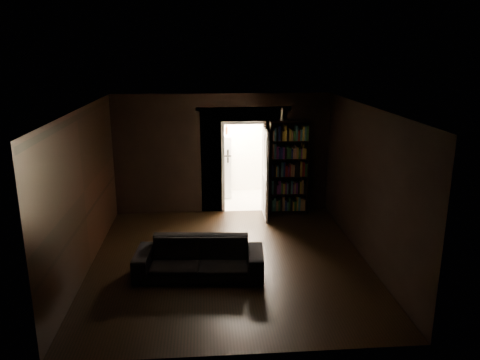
% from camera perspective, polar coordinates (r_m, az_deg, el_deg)
% --- Properties ---
extents(ground, '(5.50, 5.50, 0.00)m').
position_cam_1_polar(ground, '(8.74, -1.30, -9.82)').
color(ground, black).
rests_on(ground, ground).
extents(room_walls, '(5.02, 5.61, 2.84)m').
position_cam_1_polar(room_walls, '(9.19, -1.81, 2.60)').
color(room_walls, black).
rests_on(room_walls, ground).
extents(kitchen_alcove, '(2.20, 1.80, 2.60)m').
position_cam_1_polar(kitchen_alcove, '(12.06, -0.02, 3.45)').
color(kitchen_alcove, beige).
rests_on(kitchen_alcove, ground).
extents(sofa, '(2.25, 1.12, 0.84)m').
position_cam_1_polar(sofa, '(8.08, -4.98, -8.82)').
color(sofa, black).
rests_on(sofa, ground).
extents(bookshelf, '(0.91, 0.36, 2.20)m').
position_cam_1_polar(bookshelf, '(10.94, 5.90, 1.50)').
color(bookshelf, black).
rests_on(bookshelf, ground).
extents(refrigerator, '(0.82, 0.77, 1.65)m').
position_cam_1_polar(refrigerator, '(12.27, -2.87, 1.80)').
color(refrigerator, white).
rests_on(refrigerator, ground).
extents(door, '(0.07, 0.85, 2.05)m').
position_cam_1_polar(door, '(10.63, 3.11, 0.74)').
color(door, white).
rests_on(door, ground).
extents(figurine, '(0.11, 0.11, 0.28)m').
position_cam_1_polar(figurine, '(10.70, 5.13, 7.99)').
color(figurine, white).
rests_on(figurine, bookshelf).
extents(bottles, '(0.68, 0.10, 0.28)m').
position_cam_1_polar(bottles, '(11.99, -2.85, 6.18)').
color(bottles, black).
rests_on(bottles, refrigerator).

